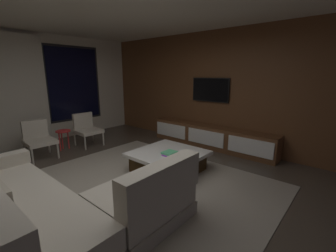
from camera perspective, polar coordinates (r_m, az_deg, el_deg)
The scene contains 12 objects.
floor at distance 3.57m, azimuth -12.16°, elevation -16.29°, with size 9.20×9.20×0.00m, color #473D33.
back_wall_with_window at distance 6.40m, azimuth -33.55°, elevation 7.49°, with size 6.60×0.30×2.70m.
media_wall at distance 5.52m, azimuth 13.47°, elevation 8.80°, with size 0.12×7.80×2.70m.
area_rug at distance 3.69m, azimuth -6.73°, elevation -14.90°, with size 3.20×3.80×0.01m, color gray.
sectional_couch at distance 2.93m, azimuth -26.43°, elevation -17.91°, with size 1.98×2.50×0.82m.
coffee_table at distance 4.13m, azimuth 0.08°, elevation -8.85°, with size 1.16×1.16×0.36m.
book_stack_on_coffee_table at distance 3.93m, azimuth 0.30°, elevation -6.87°, with size 0.24×0.19×0.06m.
accent_chair_near_window at distance 5.89m, azimuth -19.86°, elevation -0.39°, with size 0.55×0.57×0.78m.
accent_chair_by_curtain at distance 5.42m, azimuth -29.88°, elevation -2.52°, with size 0.57×0.59×0.78m.
side_stool at distance 5.72m, azimuth -24.91°, elevation -1.87°, with size 0.32×0.32×0.46m.
media_console at distance 5.48m, azimuth 10.98°, elevation -2.79°, with size 0.46×3.10×0.52m.
mounted_tv at distance 5.54m, azimuth 10.63°, elevation 8.95°, with size 0.05×0.97×0.56m.
Camera 1 is at (-1.83, -2.52, 1.74)m, focal length 24.18 mm.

